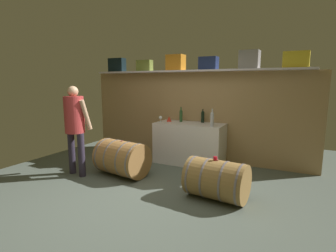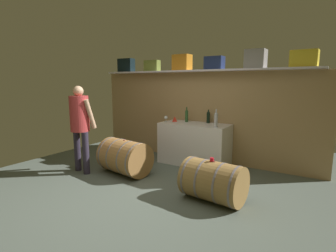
{
  "view_description": "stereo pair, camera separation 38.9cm",
  "coord_description": "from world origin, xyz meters",
  "views": [
    {
      "loc": [
        2.03,
        -3.11,
        1.69
      ],
      "look_at": [
        0.15,
        0.7,
        0.98
      ],
      "focal_mm": 27.83,
      "sensor_mm": 36.0,
      "label": 1
    },
    {
      "loc": [
        2.37,
        -2.92,
        1.69
      ],
      "look_at": [
        0.15,
        0.7,
        0.98
      ],
      "focal_mm": 27.83,
      "sensor_mm": 36.0,
      "label": 2
    }
  ],
  "objects": [
    {
      "name": "toolcase_yellow",
      "position": [
        1.97,
        2.12,
        2.09
      ],
      "size": [
        0.44,
        0.32,
        0.28
      ],
      "primitive_type": "cube",
      "rotation": [
        0.0,
        0.0,
        -0.05
      ],
      "color": "yellow",
      "rests_on": "high_shelf_board"
    },
    {
      "name": "toolcase_grey",
      "position": [
        1.17,
        2.12,
        2.12
      ],
      "size": [
        0.36,
        0.31,
        0.34
      ],
      "primitive_type": "cube",
      "rotation": [
        0.0,
        0.0,
        -0.03
      ],
      "color": "gray",
      "rests_on": "high_shelf_board"
    },
    {
      "name": "high_shelf_board",
      "position": [
        0.0,
        2.12,
        1.93
      ],
      "size": [
        4.66,
        0.4,
        0.03
      ],
      "primitive_type": "cube",
      "color": "silver",
      "rests_on": "back_wall_panel"
    },
    {
      "name": "toolcase_olive",
      "position": [
        -1.15,
        2.12,
        2.07
      ],
      "size": [
        0.36,
        0.21,
        0.25
      ],
      "primitive_type": "cube",
      "rotation": [
        0.0,
        0.0,
        0.07
      ],
      "color": "olive",
      "rests_on": "high_shelf_board"
    },
    {
      "name": "wine_glass",
      "position": [
        -0.56,
        1.77,
        0.95
      ],
      "size": [
        0.07,
        0.07,
        0.13
      ],
      "color": "white",
      "rests_on": "work_cabinet"
    },
    {
      "name": "toolcase_orange",
      "position": [
        -0.37,
        2.12,
        2.12
      ],
      "size": [
        0.38,
        0.27,
        0.33
      ],
      "primitive_type": "cube",
      "rotation": [
        0.0,
        0.0,
        -0.04
      ],
      "color": "orange",
      "rests_on": "high_shelf_board"
    },
    {
      "name": "back_wall_panel",
      "position": [
        0.0,
        2.27,
        0.96
      ],
      "size": [
        5.06,
        0.1,
        1.92
      ],
      "primitive_type": "cube",
      "color": "#A58355",
      "rests_on": "ground"
    },
    {
      "name": "wine_bottle_dark",
      "position": [
        0.27,
        2.11,
        0.99
      ],
      "size": [
        0.07,
        0.07,
        0.28
      ],
      "color": "black",
      "rests_on": "work_cabinet"
    },
    {
      "name": "winemaker_pouring",
      "position": [
        -1.53,
        0.31,
        1.0
      ],
      "size": [
        0.51,
        0.43,
        1.63
      ],
      "rotation": [
        0.0,
        0.0,
        -0.17
      ],
      "color": "#2E2739",
      "rests_on": "ground"
    },
    {
      "name": "tasting_cup",
      "position": [
        1.03,
        0.45,
        0.61
      ],
      "size": [
        0.06,
        0.06,
        0.05
      ],
      "primitive_type": "cylinder",
      "color": "red",
      "rests_on": "wine_barrel_near"
    },
    {
      "name": "toolcase_navy",
      "position": [
        0.37,
        2.12,
        2.08
      ],
      "size": [
        0.37,
        0.24,
        0.26
      ],
      "primitive_type": "cube",
      "rotation": [
        0.0,
        0.0,
        -0.02
      ],
      "color": "navy",
      "rests_on": "high_shelf_board"
    },
    {
      "name": "work_cabinet",
      "position": [
        0.07,
        1.88,
        0.43
      ],
      "size": [
        1.42,
        0.66,
        0.86
      ],
      "primitive_type": "cube",
      "color": "white",
      "rests_on": "ground"
    },
    {
      "name": "red_funnel",
      "position": [
        -0.43,
        1.93,
        0.91
      ],
      "size": [
        0.11,
        0.11,
        0.12
      ],
      "primitive_type": "cone",
      "color": "red",
      "rests_on": "work_cabinet"
    },
    {
      "name": "ground_plane",
      "position": [
        0.0,
        0.57,
        -0.01
      ],
      "size": [
        6.26,
        7.75,
        0.02
      ],
      "primitive_type": "cube",
      "color": "#525D53"
    },
    {
      "name": "wine_barrel_near",
      "position": [
        1.06,
        0.45,
        0.29
      ],
      "size": [
        0.92,
        0.67,
        0.59
      ],
      "rotation": [
        0.0,
        0.0,
        -0.11
      ],
      "color": "olive",
      "rests_on": "ground"
    },
    {
      "name": "wine_barrel_far",
      "position": [
        -0.77,
        0.66,
        0.32
      ],
      "size": [
        1.0,
        0.77,
        0.65
      ],
      "rotation": [
        0.0,
        0.0,
        -0.16
      ],
      "color": "#A1713C",
      "rests_on": "ground"
    },
    {
      "name": "wine_bottle_green",
      "position": [
        -0.19,
        2.02,
        1.0
      ],
      "size": [
        0.07,
        0.07,
        0.32
      ],
      "color": "#2C542B",
      "rests_on": "work_cabinet"
    },
    {
      "name": "wine_bottle_clear",
      "position": [
        0.6,
        1.7,
        1.01
      ],
      "size": [
        0.07,
        0.07,
        0.34
      ],
      "color": "#B7BAC4",
      "rests_on": "work_cabinet"
    },
    {
      "name": "toolcase_black",
      "position": [
        -1.93,
        2.12,
        2.11
      ],
      "size": [
        0.4,
        0.24,
        0.32
      ],
      "primitive_type": "cube",
      "rotation": [
        0.0,
        0.0,
        0.07
      ],
      "color": "black",
      "rests_on": "high_shelf_board"
    }
  ]
}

